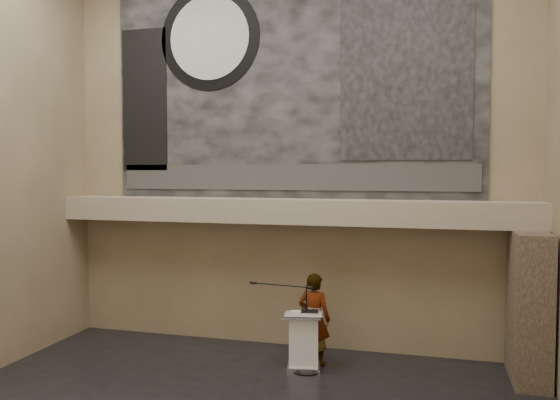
% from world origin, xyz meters
% --- Properties ---
extents(wall_back, '(10.00, 0.02, 8.50)m').
position_xyz_m(wall_back, '(0.00, 4.00, 4.25)').
color(wall_back, '#79694D').
rests_on(wall_back, floor).
extents(wall_front, '(10.00, 0.02, 8.50)m').
position_xyz_m(wall_front, '(0.00, -4.00, 4.25)').
color(wall_front, '#79694D').
rests_on(wall_front, floor).
extents(soffit, '(10.00, 0.80, 0.50)m').
position_xyz_m(soffit, '(0.00, 3.60, 2.95)').
color(soffit, tan).
rests_on(soffit, wall_back).
extents(sprinkler_left, '(0.04, 0.04, 0.06)m').
position_xyz_m(sprinkler_left, '(-1.60, 3.55, 2.67)').
color(sprinkler_left, '#B2893D').
rests_on(sprinkler_left, soffit).
extents(sprinkler_right, '(0.04, 0.04, 0.06)m').
position_xyz_m(sprinkler_right, '(1.90, 3.55, 2.67)').
color(sprinkler_right, '#B2893D').
rests_on(sprinkler_right, soffit).
extents(banner, '(8.00, 0.05, 5.00)m').
position_xyz_m(banner, '(0.00, 3.97, 5.70)').
color(banner, black).
rests_on(banner, wall_back).
extents(banner_text_strip, '(7.76, 0.02, 0.55)m').
position_xyz_m(banner_text_strip, '(0.00, 3.93, 3.65)').
color(banner_text_strip, '#313131').
rests_on(banner_text_strip, banner).
extents(banner_clock_rim, '(2.30, 0.02, 2.30)m').
position_xyz_m(banner_clock_rim, '(-1.80, 3.93, 6.70)').
color(banner_clock_rim, black).
rests_on(banner_clock_rim, banner).
extents(banner_clock_face, '(1.84, 0.02, 1.84)m').
position_xyz_m(banner_clock_face, '(-1.80, 3.91, 6.70)').
color(banner_clock_face, silver).
rests_on(banner_clock_face, banner).
extents(banner_building_print, '(2.60, 0.02, 3.60)m').
position_xyz_m(banner_building_print, '(2.40, 3.93, 5.80)').
color(banner_building_print, black).
rests_on(banner_building_print, banner).
extents(banner_brick_print, '(1.10, 0.02, 3.20)m').
position_xyz_m(banner_brick_print, '(-3.40, 3.93, 5.40)').
color(banner_brick_print, black).
rests_on(banner_brick_print, banner).
extents(stone_pier, '(0.60, 1.40, 2.70)m').
position_xyz_m(stone_pier, '(4.65, 3.15, 1.35)').
color(stone_pier, '#45382B').
rests_on(stone_pier, floor).
extents(lectern, '(0.77, 0.61, 1.13)m').
position_xyz_m(lectern, '(0.62, 2.65, 0.55)').
color(lectern, silver).
rests_on(lectern, floor).
extents(binder, '(0.35, 0.29, 0.04)m').
position_xyz_m(binder, '(0.73, 2.64, 1.12)').
color(binder, black).
rests_on(binder, lectern).
extents(papers, '(0.27, 0.31, 0.00)m').
position_xyz_m(papers, '(0.48, 2.62, 1.10)').
color(papers, white).
rests_on(papers, lectern).
extents(speaker_person, '(0.72, 0.54, 1.80)m').
position_xyz_m(speaker_person, '(0.76, 2.95, 0.90)').
color(speaker_person, white).
rests_on(speaker_person, floor).
extents(mic_stand, '(1.41, 0.52, 1.64)m').
position_xyz_m(mic_stand, '(0.65, 2.55, 0.25)').
color(mic_stand, black).
rests_on(mic_stand, floor).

